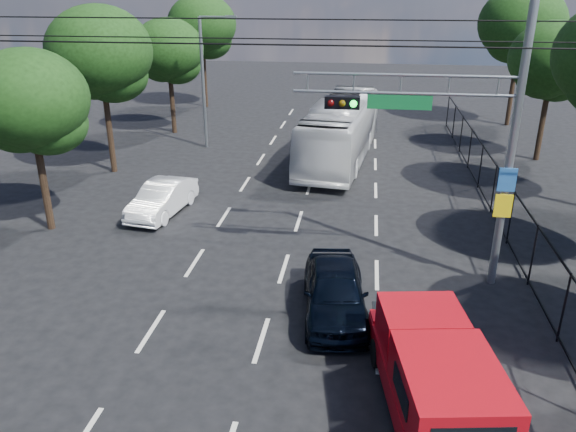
% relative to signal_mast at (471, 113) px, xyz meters
% --- Properties ---
extents(lane_markings, '(6.12, 38.00, 0.01)m').
position_rel_signal_mast_xyz_m(lane_markings, '(-5.28, 6.01, -5.24)').
color(lane_markings, beige).
rests_on(lane_markings, ground).
extents(signal_mast, '(6.43, 0.39, 9.50)m').
position_rel_signal_mast_xyz_m(signal_mast, '(0.00, 0.00, 0.00)').
color(signal_mast, slate).
rests_on(signal_mast, ground).
extents(streetlight_left, '(2.09, 0.22, 7.08)m').
position_rel_signal_mast_xyz_m(streetlight_left, '(-11.62, 14.01, -1.30)').
color(streetlight_left, slate).
rests_on(streetlight_left, ground).
extents(utility_wires, '(22.00, 5.04, 0.74)m').
position_rel_signal_mast_xyz_m(utility_wires, '(-5.28, 0.84, 1.99)').
color(utility_wires, black).
rests_on(utility_wires, ground).
extents(fence_right, '(0.06, 34.03, 2.00)m').
position_rel_signal_mast_xyz_m(fence_right, '(2.32, 4.18, -4.21)').
color(fence_right, black).
rests_on(fence_right, ground).
extents(tree_right_d, '(4.32, 4.32, 7.02)m').
position_rel_signal_mast_xyz_m(tree_right_d, '(6.13, 14.03, -0.39)').
color(tree_right_d, black).
rests_on(tree_right_d, ground).
extents(tree_right_e, '(5.28, 5.28, 8.58)m').
position_rel_signal_mast_xyz_m(tree_right_e, '(6.33, 22.03, 0.69)').
color(tree_right_e, black).
rests_on(tree_right_e, ground).
extents(tree_left_b, '(4.08, 4.08, 6.63)m').
position_rel_signal_mast_xyz_m(tree_left_b, '(-14.47, 2.03, -0.66)').
color(tree_left_b, black).
rests_on(tree_left_b, ground).
extents(tree_left_c, '(4.80, 4.80, 7.80)m').
position_rel_signal_mast_xyz_m(tree_left_c, '(-15.07, 9.03, 0.15)').
color(tree_left_c, black).
rests_on(tree_left_c, ground).
extents(tree_left_d, '(4.20, 4.20, 6.83)m').
position_rel_signal_mast_xyz_m(tree_left_d, '(-14.67, 17.03, -0.52)').
color(tree_left_d, black).
rests_on(tree_left_d, ground).
extents(tree_left_e, '(4.92, 4.92, 7.99)m').
position_rel_signal_mast_xyz_m(tree_left_e, '(-14.87, 25.03, 0.29)').
color(tree_left_e, black).
rests_on(tree_left_e, ground).
extents(red_pickup, '(2.69, 5.46, 1.95)m').
position_rel_signal_mast_xyz_m(red_pickup, '(-1.20, -6.13, -4.20)').
color(red_pickup, black).
rests_on(red_pickup, ground).
extents(navy_hatchback, '(2.21, 4.44, 1.45)m').
position_rel_signal_mast_xyz_m(navy_hatchback, '(-3.49, -2.47, -4.52)').
color(navy_hatchback, black).
rests_on(navy_hatchback, ground).
extents(white_bus, '(3.89, 11.51, 3.14)m').
position_rel_signal_mast_xyz_m(white_bus, '(-4.15, 12.62, -3.67)').
color(white_bus, silver).
rests_on(white_bus, ground).
extents(white_van, '(1.90, 4.11, 1.30)m').
position_rel_signal_mast_xyz_m(white_van, '(-10.78, 4.03, -4.59)').
color(white_van, white).
rests_on(white_van, ground).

